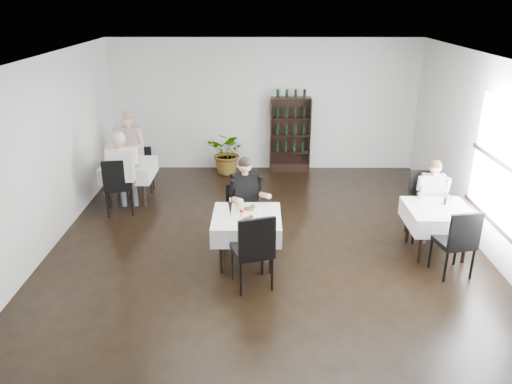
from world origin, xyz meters
TOP-DOWN VIEW (x-y plane):
  - room_shell at (0.00, 0.00)m, footprint 9.00×9.00m
  - window_right at (3.48, 0.00)m, footprint 0.06×2.30m
  - wine_shelf at (0.60, 4.31)m, footprint 0.90×0.28m
  - main_table at (-0.30, 0.00)m, footprint 1.03×1.03m
  - left_table at (-2.70, 2.50)m, footprint 0.98×0.98m
  - right_table at (2.70, 0.30)m, footprint 0.98×0.98m
  - potted_tree at (-0.82, 4.11)m, footprint 1.13×1.07m
  - main_chair_far at (-0.41, 0.65)m, footprint 0.56×0.56m
  - main_chair_near at (-0.18, -0.78)m, footprint 0.65×0.65m
  - left_chair_far at (-2.58, 3.20)m, footprint 0.48×0.49m
  - left_chair_near at (-2.73, 1.76)m, footprint 0.61×0.61m
  - right_chair_far at (2.68, 0.90)m, footprint 0.52×0.53m
  - right_chair_near at (2.74, -0.44)m, footprint 0.57×0.58m
  - diner_main at (-0.31, 0.57)m, footprint 0.67×0.70m
  - diner_left_far at (-2.83, 3.08)m, footprint 0.68×0.72m
  - diner_left_near at (-2.63, 1.85)m, footprint 0.62×0.63m
  - diner_right_far at (2.77, 0.85)m, footprint 0.55×0.58m
  - plate_far at (-0.25, 0.20)m, footprint 0.28×0.28m
  - plate_near at (-0.27, -0.15)m, footprint 0.28×0.28m
  - pilsner_dark at (-0.54, -0.03)m, footprint 0.07×0.07m
  - pilsner_lager at (-0.44, 0.04)m, footprint 0.06×0.06m
  - coke_bottle at (-0.38, 0.00)m, footprint 0.06×0.06m
  - napkin_cutlery at (-0.07, -0.18)m, footprint 0.21×0.20m
  - pepper_mill at (2.83, 0.44)m, footprint 0.06×0.06m

SIDE VIEW (x-z plane):
  - left_chair_far at x=-2.58m, z-range 0.06..0.92m
  - potted_tree at x=-0.82m, z-range 0.00..0.99m
  - main_chair_far at x=-0.41m, z-range 0.07..1.06m
  - right_chair_near at x=2.74m, z-range 0.08..1.14m
  - left_table at x=-2.70m, z-range 0.24..1.01m
  - right_table at x=2.70m, z-range 0.24..1.01m
  - main_table at x=-0.30m, z-range 0.24..1.01m
  - left_chair_near at x=-2.73m, z-range 0.08..1.19m
  - right_chair_far at x=2.68m, z-range 0.08..1.21m
  - main_chair_near at x=-0.18m, z-range 0.08..1.22m
  - napkin_cutlery at x=-0.07m, z-range 0.77..0.79m
  - plate_near at x=-0.27m, z-range 0.75..0.82m
  - plate_far at x=-0.25m, z-range 0.75..0.83m
  - diner_right_far at x=2.77m, z-range 0.11..1.47m
  - pepper_mill at x=2.83m, z-range 0.77..0.88m
  - wine_shelf at x=0.60m, z-range -0.03..1.72m
  - coke_bottle at x=-0.38m, z-range 0.75..0.97m
  - diner_main at x=-0.31m, z-range 0.12..1.61m
  - pilsner_lager at x=-0.44m, z-range 0.75..1.01m
  - pilsner_dark at x=-0.54m, z-range 0.74..1.04m
  - diner_left_near at x=-2.63m, z-range 0.13..1.72m
  - diner_left_far at x=-2.83m, z-range 0.13..1.78m
  - window_right at x=3.48m, z-range 0.57..2.42m
  - room_shell at x=0.00m, z-range -3.00..6.00m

